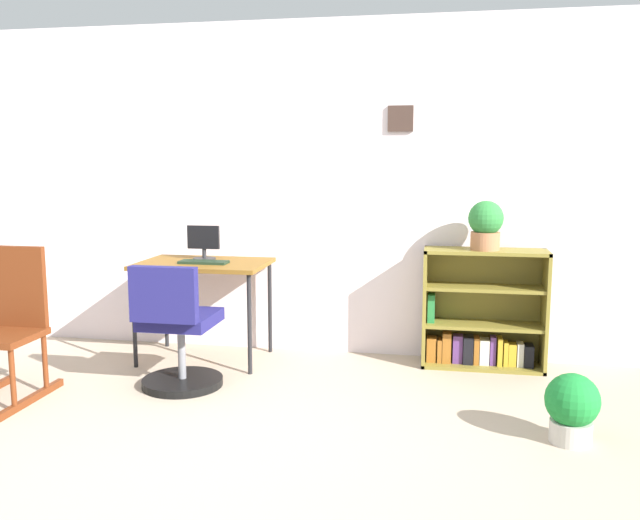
# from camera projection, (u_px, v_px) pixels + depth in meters

# --- Properties ---
(ground_plane) EXTENTS (6.24, 6.24, 0.00)m
(ground_plane) POSITION_uv_depth(u_px,v_px,m) (181.00, 471.00, 3.13)
(ground_plane) COLOR tan
(wall_back) EXTENTS (5.20, 0.12, 2.46)m
(wall_back) POSITION_uv_depth(u_px,v_px,m) (285.00, 189.00, 5.04)
(wall_back) COLOR silver
(wall_back) RESTS_ON ground_plane
(desk) EXTENTS (0.92, 0.62, 0.73)m
(desk) POSITION_uv_depth(u_px,v_px,m) (204.00, 270.00, 4.81)
(desk) COLOR brown
(desk) RESTS_ON ground_plane
(monitor) EXTENTS (0.24, 0.17, 0.25)m
(monitor) POSITION_uv_depth(u_px,v_px,m) (204.00, 243.00, 4.89)
(monitor) COLOR #262628
(monitor) RESTS_ON desk
(keyboard) EXTENTS (0.35, 0.13, 0.02)m
(keyboard) POSITION_uv_depth(u_px,v_px,m) (204.00, 262.00, 4.73)
(keyboard) COLOR black
(keyboard) RESTS_ON desk
(office_chair) EXTENTS (0.52, 0.55, 0.82)m
(office_chair) POSITION_uv_depth(u_px,v_px,m) (177.00, 336.00, 4.22)
(office_chair) COLOR black
(office_chair) RESTS_ON ground_plane
(rocking_chair) EXTENTS (0.42, 0.64, 0.93)m
(rocking_chair) POSITION_uv_depth(u_px,v_px,m) (8.00, 323.00, 4.07)
(rocking_chair) COLOR #5F2911
(rocking_chair) RESTS_ON ground_plane
(bookshelf_low) EXTENTS (0.84, 0.30, 0.84)m
(bookshelf_low) POSITION_uv_depth(u_px,v_px,m) (481.00, 316.00, 4.72)
(bookshelf_low) COLOR olive
(bookshelf_low) RESTS_ON ground_plane
(potted_plant_on_shelf) EXTENTS (0.24, 0.24, 0.34)m
(potted_plant_on_shelf) POSITION_uv_depth(u_px,v_px,m) (486.00, 224.00, 4.57)
(potted_plant_on_shelf) COLOR #9E6642
(potted_plant_on_shelf) RESTS_ON bookshelf_low
(potted_plant_floor) EXTENTS (0.28, 0.28, 0.37)m
(potted_plant_floor) POSITION_uv_depth(u_px,v_px,m) (572.00, 406.00, 3.43)
(potted_plant_floor) COLOR #B7B2A8
(potted_plant_floor) RESTS_ON ground_plane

